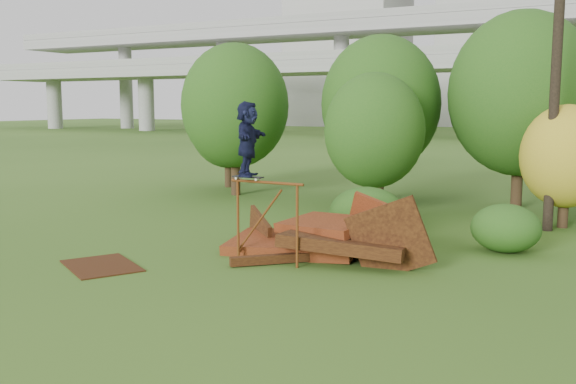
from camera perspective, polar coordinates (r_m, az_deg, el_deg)
The scene contains 18 objects.
ground at distance 12.78m, azimuth -1.04°, elevation -8.43°, with size 240.00×240.00×0.00m, color #2D5116.
scrap_pile at distance 15.30m, azimuth 3.17°, elevation -4.25°, with size 5.51×3.36×2.04m.
grind_rail at distance 14.35m, azimuth -1.90°, elevation -1.48°, with size 1.85×0.11×1.88m.
skateboard at distance 14.52m, azimuth -3.59°, elevation 1.34°, with size 0.75×0.22×0.08m.
skater at distance 14.45m, azimuth -3.62°, elevation 4.73°, with size 1.57×0.50×1.69m, color #131634.
flat_plate at distance 14.93m, azimuth -16.25°, elevation -6.31°, with size 1.92×1.37×0.03m, color #3A1D0C.
tree_0 at distance 25.45m, azimuth -4.75°, elevation 7.64°, with size 4.24×4.24×5.98m.
tree_1 at distance 24.24m, azimuth 8.23°, elevation 7.74°, with size 4.42×4.42×6.14m.
tree_2 at distance 21.19m, azimuth 7.68°, elevation 5.43°, with size 3.28×3.28×4.63m.
tree_3 at distance 23.25m, azimuth 20.02°, elevation 8.19°, with size 4.85×4.85×6.73m.
tree_4 at distance 20.20m, azimuth 23.50°, elevation 2.92°, with size 2.60×2.60×3.59m.
tree_6 at distance 28.01m, azimuth -5.37°, elevation 6.16°, with size 3.43×3.43×4.79m.
shrub_left at distance 17.21m, azimuth 7.01°, elevation -1.87°, with size 2.03×1.88×1.41m, color #154B14.
shrub_right at distance 16.46m, azimuth 18.79°, elevation -3.06°, with size 1.67×1.54×1.19m, color #154B14.
utility_pole at distance 19.51m, azimuth 22.76°, elevation 10.57°, with size 1.40×0.28×9.30m.
freeway_overpass at distance 74.21m, azimuth 23.77°, elevation 12.31°, with size 160.00×15.00×13.70m.
building_left at distance 115.36m, azimuth 5.48°, elevation 14.63°, with size 18.00×16.00×35.00m, color #9E9E99.
building_right at distance 115.33m, azimuth 17.25°, elevation 12.58°, with size 14.00×14.00×28.00m, color #9E9E99.
Camera 1 is at (5.95, -10.74, 3.56)m, focal length 40.00 mm.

